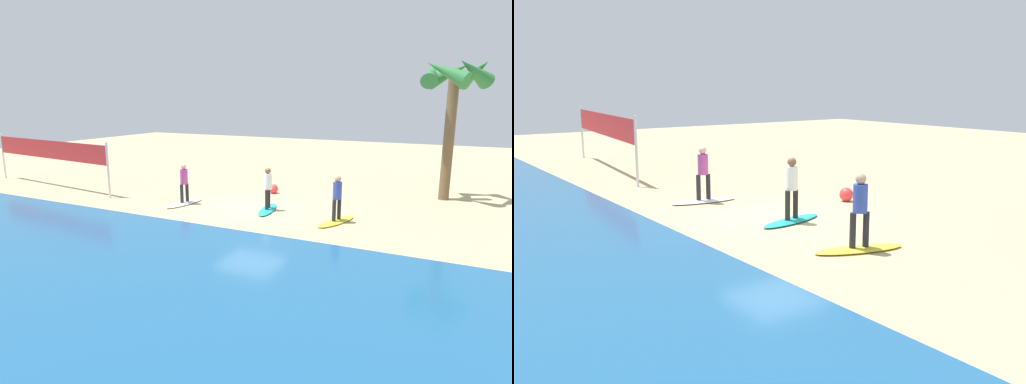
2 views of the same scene
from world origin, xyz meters
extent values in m
plane|color=tan|center=(0.00, 0.00, 0.00)|extent=(60.00, 60.00, 0.00)
ellipsoid|color=yellow|center=(-3.69, 0.43, 0.04)|extent=(1.16, 2.17, 0.09)
cylinder|color=#232328|center=(-3.65, 0.59, 0.48)|extent=(0.14, 0.14, 0.78)
cylinder|color=#232328|center=(-3.74, 0.28, 0.48)|extent=(0.14, 0.14, 0.78)
cylinder|color=#334CAD|center=(-3.69, 0.43, 1.18)|extent=(0.32, 0.32, 0.62)
sphere|color=tan|center=(-3.69, 0.43, 1.61)|extent=(0.24, 0.24, 0.24)
ellipsoid|color=teal|center=(-0.75, 0.02, 0.04)|extent=(0.98, 2.17, 0.09)
cylinder|color=#232328|center=(-0.79, 0.18, 0.48)|extent=(0.14, 0.14, 0.78)
cylinder|color=#232328|center=(-0.72, -0.14, 0.48)|extent=(0.14, 0.14, 0.78)
cylinder|color=white|center=(-0.75, 0.02, 1.18)|extent=(0.32, 0.32, 0.62)
sphere|color=brown|center=(-0.75, 0.02, 1.61)|extent=(0.24, 0.24, 0.24)
ellipsoid|color=white|center=(2.83, 0.65, 0.04)|extent=(0.82, 2.15, 0.09)
cylinder|color=#232328|center=(2.85, 0.81, 0.48)|extent=(0.14, 0.14, 0.78)
cylinder|color=#232328|center=(2.81, 0.49, 0.48)|extent=(0.14, 0.14, 0.78)
cylinder|color=#B74293|center=(2.83, 0.65, 1.18)|extent=(0.32, 0.32, 0.62)
sphere|color=beige|center=(2.83, 0.65, 1.61)|extent=(0.24, 0.24, 0.24)
cylinder|color=silver|center=(6.54, 1.22, 1.25)|extent=(0.10, 0.10, 2.50)
cylinder|color=silver|center=(15.48, 0.21, 1.25)|extent=(0.10, 0.10, 2.50)
cube|color=red|center=(11.01, 0.71, 1.90)|extent=(8.95, 1.04, 0.90)
sphere|color=#E53838|center=(0.40, -3.02, 0.22)|extent=(0.43, 0.43, 0.43)
camera|label=1|loc=(-8.00, 15.17, 4.38)|focal=30.51mm
camera|label=2|loc=(-12.45, 9.13, 3.66)|focal=40.56mm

